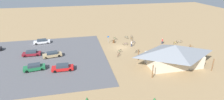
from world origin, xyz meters
name	(u,v)px	position (x,y,z in m)	size (l,w,h in m)	color
ground	(120,48)	(0.00, 0.00, 0.00)	(160.00, 160.00, 0.00)	#9E7F56
parking_lot_asphalt	(36,60)	(22.35, 3.52, 0.03)	(34.21, 31.58, 0.05)	#56565B
bike_pavilion	(174,54)	(-9.10, 13.31, 2.83)	(14.35, 8.84, 4.99)	beige
trash_bin	(114,41)	(1.00, -4.32, 0.45)	(0.60, 0.60, 0.90)	brown
lot_sign	(108,38)	(2.57, -4.86, 1.41)	(0.56, 0.08, 2.20)	#99999E
bicycle_green_lone_east	(120,51)	(1.04, 3.49, 0.40)	(1.47, 0.95, 0.87)	black
bicycle_orange_yard_center	(191,46)	(-19.90, 4.36, 0.38)	(0.48, 1.77, 0.80)	black
bicycle_red_edge_north	(119,55)	(1.95, 5.75, 0.37)	(1.06, 1.48, 0.82)	black
bicycle_blue_by_bin	(134,42)	(-4.94, -2.61, 0.39)	(0.57, 1.74, 0.90)	black
bicycle_black_edge_south	(137,51)	(-3.50, 4.62, 0.38)	(1.63, 0.75, 0.82)	black
bicycle_silver_front_row	(179,41)	(-18.88, -0.17, 0.38)	(1.64, 0.74, 0.87)	black
bicycle_purple_lone_west	(126,44)	(-2.06, -1.74, 0.34)	(1.67, 0.48, 0.74)	black
bicycle_yellow_back_row	(175,43)	(-16.96, 0.81, 0.38)	(1.68, 0.51, 0.85)	black
bicycle_teal_yard_left	(126,37)	(-4.05, -7.56, 0.36)	(0.94, 1.48, 0.77)	black
bicycle_white_mid_cluster	(132,37)	(-6.05, -7.96, 0.37)	(0.48, 1.76, 0.87)	black
bicycle_green_trailside	(115,39)	(-0.16, -7.07, 0.39)	(0.75, 1.65, 0.87)	black
bicycle_orange_near_sign	(131,39)	(-5.24, -5.87, 0.34)	(0.48, 1.62, 0.77)	black
car_green_inner_stall	(34,67)	(21.85, 9.10, 0.75)	(4.71, 2.40, 1.41)	#1E6B3D
car_tan_near_entry	(52,54)	(18.58, 2.69, 0.74)	(4.89, 2.47, 1.38)	tan
car_maroon_front_row	(32,53)	(23.84, 0.69, 0.72)	(4.50, 1.80, 1.35)	maroon
car_red_end_stall	(63,67)	(15.80, 10.52, 0.75)	(4.67, 1.95, 1.40)	red
car_white_far_end	(42,41)	(22.46, -8.36, 0.70)	(4.90, 2.36, 1.30)	white
visitor_near_lot	(190,51)	(-16.64, 8.72, 0.95)	(0.36, 0.37, 1.81)	#2D3347
visitor_at_bikes	(132,44)	(-3.42, -0.21, 0.90)	(0.37, 0.36, 1.71)	#2D3347
visitor_by_pavilion	(162,41)	(-13.22, -0.34, 0.93)	(0.36, 0.36, 1.76)	#2D3347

